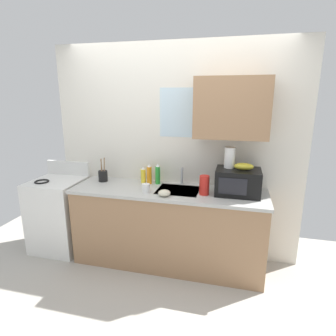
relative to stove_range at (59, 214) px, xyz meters
name	(u,v)px	position (x,y,z in m)	size (l,w,h in m)	color
kitchen_wall_assembly	(184,146)	(1.53, 0.31, 0.89)	(2.93, 0.42, 2.50)	silver
counter_unit	(168,226)	(1.43, 0.00, 0.00)	(2.16, 0.63, 0.90)	#9E7551
sink_faucet	(182,176)	(1.54, 0.24, 0.54)	(0.03, 0.03, 0.20)	#B2B5BA
stove_range	(59,214)	(0.00, 0.00, 0.00)	(0.60, 0.60, 1.08)	white
microwave	(238,182)	(2.17, 0.04, 0.58)	(0.46, 0.35, 0.27)	black
banana_bunch	(244,166)	(2.22, 0.05, 0.75)	(0.20, 0.11, 0.07)	gold
paper_towel_roll	(230,158)	(2.07, 0.10, 0.82)	(0.11, 0.11, 0.22)	white
dish_soap_bottle_green	(158,174)	(1.26, 0.18, 0.56)	(0.06, 0.06, 0.24)	green
dish_soap_bottle_orange	(149,174)	(1.16, 0.16, 0.56)	(0.06, 0.06, 0.24)	orange
dish_soap_bottle_yellow	(143,175)	(1.08, 0.18, 0.54)	(0.06, 0.06, 0.20)	yellow
cereal_canister	(204,185)	(1.83, -0.05, 0.54)	(0.10, 0.10, 0.20)	red
mug_white	(146,188)	(1.22, -0.14, 0.49)	(0.08, 0.08, 0.10)	white
utensil_crock	(103,176)	(0.58, 0.12, 0.51)	(0.11, 0.11, 0.29)	black
small_bowl	(164,193)	(1.44, -0.20, 0.47)	(0.13, 0.13, 0.07)	beige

